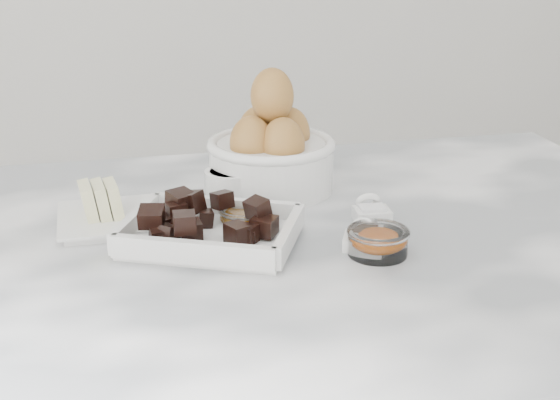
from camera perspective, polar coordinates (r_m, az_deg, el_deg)
The scene contains 9 objects.
marble_slab at distance 1.01m, azimuth -0.73°, elevation -3.85°, with size 1.20×0.80×0.04m, color white.
chocolate_dish at distance 0.98m, azimuth -5.09°, elevation -1.94°, with size 0.26×0.24×0.06m.
butter_plate at distance 1.07m, azimuth -12.32°, elevation -0.80°, with size 0.15×0.15×0.06m.
sugar_ramekin at distance 1.13m, azimuth -3.61°, elevation 1.17°, with size 0.08×0.08×0.05m.
egg_bowl at distance 1.17m, azimuth -0.65°, elevation 3.60°, with size 0.19×0.19×0.18m.
honey_bowl at distance 1.03m, azimuth -2.65°, elevation -1.30°, with size 0.07×0.07×0.03m.
zest_bowl at distance 0.96m, azimuth 7.17°, elevation -2.96°, with size 0.08×0.08×0.03m.
vanilla_spoon at distance 0.98m, azimuth 6.12°, elevation -2.75°, with size 0.06×0.07×0.04m.
salt_spoon at distance 1.07m, azimuth 6.67°, elevation -0.82°, with size 0.05×0.06×0.04m.
Camera 1 is at (-0.19, -0.91, 1.33)m, focal length 50.00 mm.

